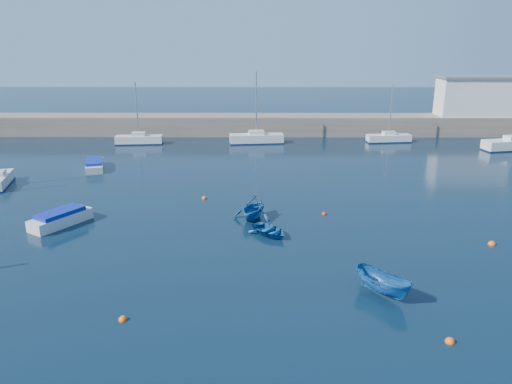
{
  "coord_description": "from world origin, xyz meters",
  "views": [
    {
      "loc": [
        0.49,
        -22.25,
        13.27
      ],
      "look_at": [
        0.33,
        14.46,
        1.6
      ],
      "focal_mm": 35.0,
      "sensor_mm": 36.0,
      "label": 1
    }
  ],
  "objects_px": {
    "sailboat_6": "(256,138)",
    "motorboat_1": "(61,218)",
    "sailboat_3": "(0,180)",
    "harbor_office": "(476,97)",
    "sailboat_5": "(139,139)",
    "motorboat_2": "(95,165)",
    "dinghy_center": "(270,231)",
    "sailboat_7": "(389,138)",
    "dinghy_left": "(253,208)",
    "dinghy_right": "(383,284)"
  },
  "relations": [
    {
      "from": "sailboat_3",
      "to": "dinghy_right",
      "type": "xyz_separation_m",
      "value": [
        30.13,
        -19.87,
        0.11
      ]
    },
    {
      "from": "sailboat_3",
      "to": "motorboat_1",
      "type": "height_order",
      "value": "sailboat_3"
    },
    {
      "from": "sailboat_3",
      "to": "sailboat_7",
      "type": "height_order",
      "value": "sailboat_7"
    },
    {
      "from": "harbor_office",
      "to": "motorboat_2",
      "type": "xyz_separation_m",
      "value": [
        -46.31,
        -18.72,
        -4.65
      ]
    },
    {
      "from": "harbor_office",
      "to": "dinghy_left",
      "type": "height_order",
      "value": "harbor_office"
    },
    {
      "from": "sailboat_3",
      "to": "dinghy_right",
      "type": "relative_size",
      "value": 1.88
    },
    {
      "from": "sailboat_6",
      "to": "dinghy_right",
      "type": "height_order",
      "value": "sailboat_6"
    },
    {
      "from": "sailboat_7",
      "to": "motorboat_2",
      "type": "bearing_deg",
      "value": 105.85
    },
    {
      "from": "motorboat_1",
      "to": "sailboat_6",
      "type": "bearing_deg",
      "value": 96.48
    },
    {
      "from": "dinghy_center",
      "to": "dinghy_right",
      "type": "relative_size",
      "value": 0.88
    },
    {
      "from": "motorboat_1",
      "to": "motorboat_2",
      "type": "relative_size",
      "value": 0.94
    },
    {
      "from": "harbor_office",
      "to": "motorboat_1",
      "type": "bearing_deg",
      "value": -141.82
    },
    {
      "from": "sailboat_5",
      "to": "motorboat_1",
      "type": "height_order",
      "value": "sailboat_5"
    },
    {
      "from": "motorboat_2",
      "to": "dinghy_center",
      "type": "xyz_separation_m",
      "value": [
        17.59,
        -17.56,
        -0.14
      ]
    },
    {
      "from": "motorboat_2",
      "to": "dinghy_right",
      "type": "xyz_separation_m",
      "value": [
        23.41,
        -25.88,
        0.22
      ]
    },
    {
      "from": "sailboat_3",
      "to": "sailboat_7",
      "type": "relative_size",
      "value": 0.89
    },
    {
      "from": "sailboat_5",
      "to": "sailboat_7",
      "type": "xyz_separation_m",
      "value": [
        31.72,
        1.29,
        -0.05
      ]
    },
    {
      "from": "motorboat_2",
      "to": "dinghy_left",
      "type": "relative_size",
      "value": 1.44
    },
    {
      "from": "harbor_office",
      "to": "dinghy_right",
      "type": "xyz_separation_m",
      "value": [
        -22.9,
        -44.61,
        -4.43
      ]
    },
    {
      "from": "sailboat_6",
      "to": "motorboat_1",
      "type": "height_order",
      "value": "sailboat_6"
    },
    {
      "from": "sailboat_3",
      "to": "dinghy_right",
      "type": "distance_m",
      "value": 36.09
    },
    {
      "from": "sailboat_3",
      "to": "dinghy_left",
      "type": "distance_m",
      "value": 24.65
    },
    {
      "from": "motorboat_2",
      "to": "sailboat_3",
      "type": "bearing_deg",
      "value": -154.41
    },
    {
      "from": "sailboat_6",
      "to": "dinghy_left",
      "type": "xyz_separation_m",
      "value": [
        -0.15,
        -27.21,
        0.26
      ]
    },
    {
      "from": "sailboat_3",
      "to": "sailboat_7",
      "type": "distance_m",
      "value": 44.69
    },
    {
      "from": "sailboat_6",
      "to": "motorboat_1",
      "type": "bearing_deg",
      "value": 147.33
    },
    {
      "from": "dinghy_right",
      "to": "motorboat_2",
      "type": "bearing_deg",
      "value": 93.68
    },
    {
      "from": "sailboat_6",
      "to": "motorboat_2",
      "type": "bearing_deg",
      "value": 121.17
    },
    {
      "from": "harbor_office",
      "to": "dinghy_right",
      "type": "bearing_deg",
      "value": -117.17
    },
    {
      "from": "sailboat_3",
      "to": "sailboat_6",
      "type": "distance_m",
      "value": 29.88
    },
    {
      "from": "sailboat_6",
      "to": "harbor_office",
      "type": "bearing_deg",
      "value": -84.86
    },
    {
      "from": "sailboat_6",
      "to": "dinghy_center",
      "type": "height_order",
      "value": "sailboat_6"
    },
    {
      "from": "sailboat_5",
      "to": "harbor_office",
      "type": "bearing_deg",
      "value": -86.03
    },
    {
      "from": "dinghy_center",
      "to": "sailboat_6",
      "type": "bearing_deg",
      "value": 53.81
    },
    {
      "from": "sailboat_7",
      "to": "motorboat_2",
      "type": "distance_m",
      "value": 36.12
    },
    {
      "from": "dinghy_left",
      "to": "dinghy_right",
      "type": "distance_m",
      "value": 13.35
    },
    {
      "from": "sailboat_6",
      "to": "dinghy_left",
      "type": "relative_size",
      "value": 2.6
    },
    {
      "from": "harbor_office",
      "to": "sailboat_7",
      "type": "relative_size",
      "value": 1.36
    },
    {
      "from": "dinghy_right",
      "to": "sailboat_7",
      "type": "bearing_deg",
      "value": 37.13
    },
    {
      "from": "motorboat_2",
      "to": "dinghy_center",
      "type": "height_order",
      "value": "motorboat_2"
    },
    {
      "from": "dinghy_left",
      "to": "sailboat_6",
      "type": "bearing_deg",
      "value": 110.87
    },
    {
      "from": "harbor_office",
      "to": "dinghy_center",
      "type": "xyz_separation_m",
      "value": [
        -28.72,
        -36.28,
        -4.78
      ]
    },
    {
      "from": "harbor_office",
      "to": "motorboat_2",
      "type": "distance_m",
      "value": 50.17
    },
    {
      "from": "sailboat_3",
      "to": "dinghy_left",
      "type": "relative_size",
      "value": 1.9
    },
    {
      "from": "harbor_office",
      "to": "sailboat_7",
      "type": "distance_m",
      "value": 14.57
    },
    {
      "from": "motorboat_2",
      "to": "dinghy_left",
      "type": "distance_m",
      "value": 21.92
    },
    {
      "from": "sailboat_3",
      "to": "sailboat_5",
      "type": "distance_m",
      "value": 20.06
    },
    {
      "from": "harbor_office",
      "to": "dinghy_right",
      "type": "height_order",
      "value": "harbor_office"
    },
    {
      "from": "sailboat_3",
      "to": "motorboat_2",
      "type": "relative_size",
      "value": 1.32
    },
    {
      "from": "motorboat_2",
      "to": "sailboat_7",
      "type": "bearing_deg",
      "value": 5.6
    }
  ]
}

